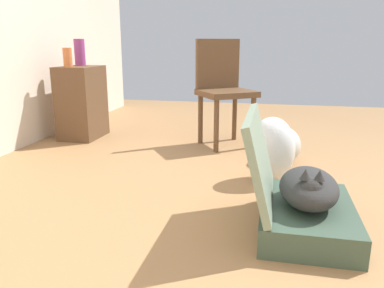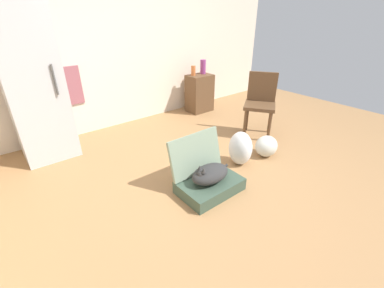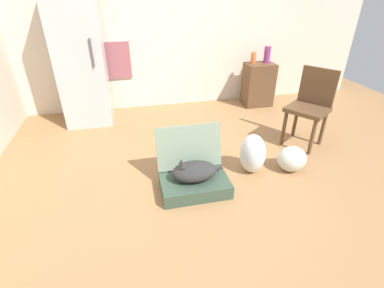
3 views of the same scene
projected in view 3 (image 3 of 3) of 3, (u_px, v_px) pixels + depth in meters
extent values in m
plane|color=#9E7247|center=(216.00, 176.00, 3.00)|extent=(7.68, 7.68, 0.00)
cube|color=beige|center=(176.00, 21.00, 4.28)|extent=(6.40, 0.12, 2.60)
cube|color=#99535C|center=(119.00, 61.00, 4.30)|extent=(0.36, 0.02, 0.55)
cube|color=#384C3D|center=(194.00, 184.00, 2.78)|extent=(0.66, 0.45, 0.14)
cube|color=gray|center=(189.00, 147.00, 2.84)|extent=(0.66, 0.15, 0.44)
ellipsoid|color=#2D2D2D|center=(194.00, 171.00, 2.70)|extent=(0.44, 0.28, 0.17)
sphere|color=#2D2D2D|center=(182.00, 170.00, 2.66)|extent=(0.11, 0.11, 0.11)
cone|color=#2D2D2D|center=(183.00, 165.00, 2.60)|extent=(0.05, 0.05, 0.05)
cone|color=#2D2D2D|center=(181.00, 162.00, 2.65)|extent=(0.05, 0.05, 0.05)
cylinder|color=#2D2D2D|center=(213.00, 170.00, 2.80)|extent=(0.20, 0.03, 0.07)
ellipsoid|color=silver|center=(253.00, 154.00, 2.99)|extent=(0.27, 0.31, 0.44)
ellipsoid|color=silver|center=(292.00, 159.00, 3.05)|extent=(0.31, 0.28, 0.28)
cube|color=#B7BABC|center=(80.00, 56.00, 3.79)|extent=(0.63, 0.57, 1.89)
cylinder|color=#4C4C4C|center=(92.00, 53.00, 3.52)|extent=(0.02, 0.02, 0.35)
cube|color=brown|center=(258.00, 85.00, 4.65)|extent=(0.46, 0.34, 0.69)
cylinder|color=#CC6B38|center=(253.00, 58.00, 4.46)|extent=(0.08, 0.08, 0.17)
cylinder|color=#8C387A|center=(267.00, 55.00, 4.48)|extent=(0.10, 0.10, 0.25)
cylinder|color=brown|center=(284.00, 128.00, 3.51)|extent=(0.04, 0.04, 0.45)
cylinder|color=brown|center=(312.00, 137.00, 3.30)|extent=(0.04, 0.04, 0.45)
cylinder|color=brown|center=(296.00, 120.00, 3.72)|extent=(0.04, 0.04, 0.45)
cylinder|color=brown|center=(323.00, 128.00, 3.51)|extent=(0.04, 0.04, 0.45)
cube|color=brown|center=(307.00, 110.00, 3.38)|extent=(0.59, 0.60, 0.05)
cube|color=brown|center=(318.00, 86.00, 3.38)|extent=(0.27, 0.37, 0.44)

